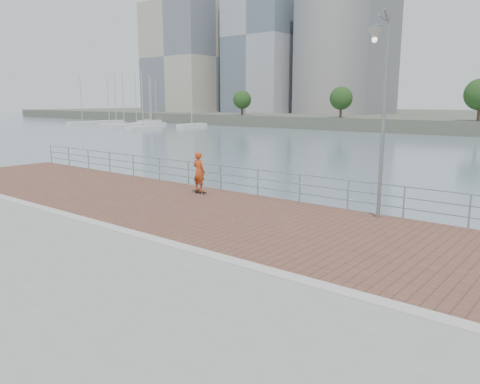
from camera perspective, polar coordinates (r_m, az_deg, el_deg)
The scene contains 9 objects.
water at distance 13.36m, azimuth -5.60°, elevation -15.37°, with size 400.00×400.00×0.00m, color slate.
seawall at distance 10.39m, azimuth -26.55°, elevation -18.59°, with size 40.00×24.00×2.00m, color gray.
brick_lane at distance 15.24m, azimuth 3.79°, elevation -3.85°, with size 40.00×6.80×0.02m, color brown.
curb at distance 12.58m, azimuth -5.78°, elevation -7.06°, with size 40.00×0.40×0.06m, color #B7B5AD.
guardrail at distance 17.91m, azimuth 10.11°, elevation 0.50°, with size 39.06×0.06×1.13m.
street_lamp at distance 15.71m, azimuth 16.71°, elevation 12.87°, with size 0.47×1.36×6.40m.
skateboard at distance 20.11m, azimuth -4.98°, elevation 0.03°, with size 0.72×0.20×0.08m.
skateboarder at distance 19.96m, azimuth -5.02°, elevation 2.48°, with size 0.62×0.41×1.69m, color #B44218.
marina at distance 114.30m, azimuth -12.54°, elevation 8.19°, with size 30.69×31.82×11.65m.
Camera 1 is at (8.45, -8.45, 3.96)m, focal length 35.00 mm.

